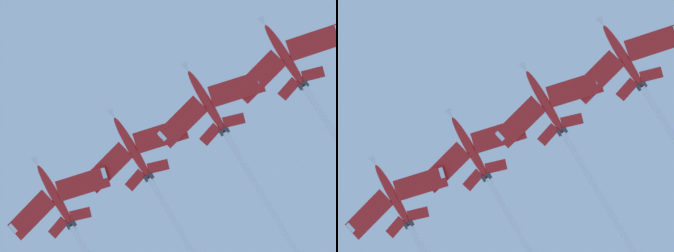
% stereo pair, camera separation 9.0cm
% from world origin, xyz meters
% --- Properties ---
extents(jet_far_left, '(32.97, 33.99, 13.22)m').
position_xyz_m(jet_far_left, '(20.34, 6.29, 100.53)').
color(jet_far_left, red).
extents(jet_inner_left, '(37.24, 37.85, 14.98)m').
position_xyz_m(jet_inner_left, '(8.48, -2.97, 99.96)').
color(jet_inner_left, red).
extents(jet_centre, '(34.56, 35.16, 14.08)m').
position_xyz_m(jet_centre, '(-0.63, -14.94, 100.77)').
color(jet_centre, red).
extents(jet_inner_right, '(33.64, 34.32, 13.93)m').
position_xyz_m(jet_inner_right, '(-12.23, -25.33, 99.75)').
color(jet_inner_right, red).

